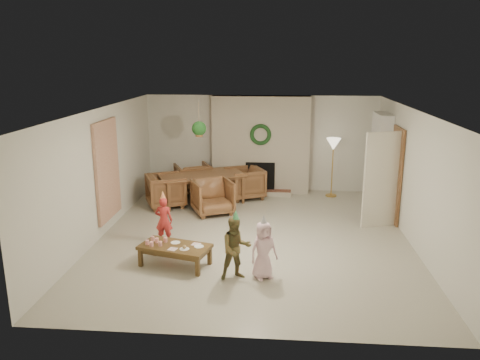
# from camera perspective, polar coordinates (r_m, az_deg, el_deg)

# --- Properties ---
(floor) EXTENTS (7.00, 7.00, 0.00)m
(floor) POSITION_cam_1_polar(r_m,az_deg,el_deg) (9.46, 1.62, -6.82)
(floor) COLOR #B7B29E
(floor) RESTS_ON ground
(ceiling) EXTENTS (7.00, 7.00, 0.00)m
(ceiling) POSITION_cam_1_polar(r_m,az_deg,el_deg) (8.86, 1.74, 8.42)
(ceiling) COLOR white
(ceiling) RESTS_ON wall_back
(wall_back) EXTENTS (7.00, 0.00, 7.00)m
(wall_back) POSITION_cam_1_polar(r_m,az_deg,el_deg) (12.50, 2.55, 4.43)
(wall_back) COLOR silver
(wall_back) RESTS_ON floor
(wall_front) EXTENTS (7.00, 0.00, 7.00)m
(wall_front) POSITION_cam_1_polar(r_m,az_deg,el_deg) (5.75, -0.23, -7.90)
(wall_front) COLOR silver
(wall_front) RESTS_ON floor
(wall_left) EXTENTS (0.00, 7.00, 7.00)m
(wall_left) POSITION_cam_1_polar(r_m,az_deg,el_deg) (9.70, -16.31, 0.88)
(wall_left) COLOR silver
(wall_left) RESTS_ON floor
(wall_right) EXTENTS (0.00, 7.00, 7.00)m
(wall_right) POSITION_cam_1_polar(r_m,az_deg,el_deg) (9.41, 20.24, 0.15)
(wall_right) COLOR silver
(wall_right) RESTS_ON floor
(fireplace_mass) EXTENTS (2.50, 0.40, 2.50)m
(fireplace_mass) POSITION_cam_1_polar(r_m,az_deg,el_deg) (12.30, 2.51, 4.26)
(fireplace_mass) COLOR #58171B
(fireplace_mass) RESTS_ON floor
(fireplace_hearth) EXTENTS (1.60, 0.30, 0.12)m
(fireplace_hearth) POSITION_cam_1_polar(r_m,az_deg,el_deg) (12.23, 2.39, -1.52)
(fireplace_hearth) COLOR maroon
(fireplace_hearth) RESTS_ON floor
(fireplace_firebox) EXTENTS (0.75, 0.12, 0.75)m
(fireplace_firebox) POSITION_cam_1_polar(r_m,az_deg,el_deg) (12.29, 2.44, 0.44)
(fireplace_firebox) COLOR black
(fireplace_firebox) RESTS_ON floor
(fireplace_wreath) EXTENTS (0.54, 0.10, 0.54)m
(fireplace_wreath) POSITION_cam_1_polar(r_m,az_deg,el_deg) (12.02, 2.49, 5.48)
(fireplace_wreath) COLOR #163C19
(fireplace_wreath) RESTS_ON fireplace_mass
(floor_lamp_base) EXTENTS (0.28, 0.28, 0.03)m
(floor_lamp_base) POSITION_cam_1_polar(r_m,az_deg,el_deg) (12.36, 10.88, -1.83)
(floor_lamp_base) COLOR gold
(floor_lamp_base) RESTS_ON floor
(floor_lamp_post) EXTENTS (0.03, 0.03, 1.35)m
(floor_lamp_post) POSITION_cam_1_polar(r_m,az_deg,el_deg) (12.19, 11.03, 1.25)
(floor_lamp_post) COLOR gold
(floor_lamp_post) RESTS_ON floor
(floor_lamp_shade) EXTENTS (0.36, 0.36, 0.30)m
(floor_lamp_shade) POSITION_cam_1_polar(r_m,az_deg,el_deg) (12.06, 11.18, 4.25)
(floor_lamp_shade) COLOR beige
(floor_lamp_shade) RESTS_ON floor_lamp_post
(bookshelf_carcass) EXTENTS (0.30, 1.00, 2.20)m
(bookshelf_carcass) POSITION_cam_1_polar(r_m,az_deg,el_deg) (11.59, 16.49, 2.27)
(bookshelf_carcass) COLOR white
(bookshelf_carcass) RESTS_ON floor
(bookshelf_shelf_a) EXTENTS (0.30, 0.92, 0.03)m
(bookshelf_shelf_a) POSITION_cam_1_polar(r_m,az_deg,el_deg) (11.73, 16.17, -0.83)
(bookshelf_shelf_a) COLOR white
(bookshelf_shelf_a) RESTS_ON bookshelf_carcass
(bookshelf_shelf_b) EXTENTS (0.30, 0.92, 0.03)m
(bookshelf_shelf_b) POSITION_cam_1_polar(r_m,az_deg,el_deg) (11.63, 16.31, 1.07)
(bookshelf_shelf_b) COLOR white
(bookshelf_shelf_b) RESTS_ON bookshelf_carcass
(bookshelf_shelf_c) EXTENTS (0.30, 0.92, 0.03)m
(bookshelf_shelf_c) POSITION_cam_1_polar(r_m,az_deg,el_deg) (11.55, 16.45, 3.00)
(bookshelf_shelf_c) COLOR white
(bookshelf_shelf_c) RESTS_ON bookshelf_carcass
(bookshelf_shelf_d) EXTENTS (0.30, 0.92, 0.03)m
(bookshelf_shelf_d) POSITION_cam_1_polar(r_m,az_deg,el_deg) (11.48, 16.59, 4.96)
(bookshelf_shelf_d) COLOR white
(bookshelf_shelf_d) RESTS_ON bookshelf_carcass
(books_row_lower) EXTENTS (0.20, 0.40, 0.24)m
(books_row_lower) POSITION_cam_1_polar(r_m,az_deg,el_deg) (11.55, 16.26, -0.35)
(books_row_lower) COLOR #B32130
(books_row_lower) RESTS_ON bookshelf_shelf_a
(books_row_mid) EXTENTS (0.20, 0.44, 0.24)m
(books_row_mid) POSITION_cam_1_polar(r_m,az_deg,el_deg) (11.65, 16.21, 1.80)
(books_row_mid) COLOR #224F7D
(books_row_mid) RESTS_ON bookshelf_shelf_b
(books_row_upper) EXTENTS (0.20, 0.36, 0.22)m
(books_row_upper) POSITION_cam_1_polar(r_m,az_deg,el_deg) (11.43, 16.49, 3.54)
(books_row_upper) COLOR #BE7428
(books_row_upper) RESTS_ON bookshelf_shelf_c
(door_frame) EXTENTS (0.05, 0.86, 2.04)m
(door_frame) POSITION_cam_1_polar(r_m,az_deg,el_deg) (10.58, 18.25, 0.56)
(door_frame) COLOR brown
(door_frame) RESTS_ON floor
(door_leaf) EXTENTS (0.77, 0.32, 2.00)m
(door_leaf) POSITION_cam_1_polar(r_m,az_deg,el_deg) (10.14, 16.64, -0.02)
(door_leaf) COLOR beige
(door_leaf) RESTS_ON floor
(curtain_panel) EXTENTS (0.06, 1.20, 2.00)m
(curtain_panel) POSITION_cam_1_polar(r_m,az_deg,el_deg) (9.87, -15.68, 1.15)
(curtain_panel) COLOR beige
(curtain_panel) RESTS_ON wall_left
(dining_table) EXTENTS (2.30, 1.86, 0.71)m
(dining_table) POSITION_cam_1_polar(r_m,az_deg,el_deg) (11.54, -4.58, -1.03)
(dining_table) COLOR brown
(dining_table) RESTS_ON floor
(dining_chair_near) EXTENTS (1.12, 1.13, 0.78)m
(dining_chair_near) POSITION_cam_1_polar(r_m,az_deg,el_deg) (10.71, -3.30, -2.03)
(dining_chair_near) COLOR brown
(dining_chair_near) RESTS_ON floor
(dining_chair_far) EXTENTS (1.12, 1.13, 0.78)m
(dining_chair_far) POSITION_cam_1_polar(r_m,az_deg,el_deg) (12.36, -5.69, 0.18)
(dining_chair_far) COLOR brown
(dining_chair_far) RESTS_ON floor
(dining_chair_left) EXTENTS (1.13, 1.12, 0.78)m
(dining_chair_left) POSITION_cam_1_polar(r_m,az_deg,el_deg) (11.34, -8.89, -1.25)
(dining_chair_left) COLOR brown
(dining_chair_left) RESTS_ON floor
(dining_chair_right) EXTENTS (1.13, 1.12, 0.78)m
(dining_chair_right) POSITION_cam_1_polar(r_m,az_deg,el_deg) (11.86, 0.57, -0.36)
(dining_chair_right) COLOR brown
(dining_chair_right) RESTS_ON floor
(hanging_plant_cord) EXTENTS (0.01, 0.01, 0.70)m
(hanging_plant_cord) POSITION_cam_1_polar(r_m,az_deg,el_deg) (10.52, -4.98, 7.43)
(hanging_plant_cord) COLOR tan
(hanging_plant_cord) RESTS_ON ceiling
(hanging_plant_pot) EXTENTS (0.16, 0.16, 0.12)m
(hanging_plant_pot) POSITION_cam_1_polar(r_m,az_deg,el_deg) (10.57, -4.94, 5.55)
(hanging_plant_pot) COLOR #976130
(hanging_plant_pot) RESTS_ON hanging_plant_cord
(hanging_plant_foliage) EXTENTS (0.32, 0.32, 0.32)m
(hanging_plant_foliage) POSITION_cam_1_polar(r_m,az_deg,el_deg) (10.55, -4.95, 6.19)
(hanging_plant_foliage) COLOR #194B1A
(hanging_plant_foliage) RESTS_ON hanging_plant_pot
(coffee_table_top) EXTENTS (1.29, 0.88, 0.05)m
(coffee_table_top) POSITION_cam_1_polar(r_m,az_deg,el_deg) (8.17, -7.84, -7.96)
(coffee_table_top) COLOR brown
(coffee_table_top) RESTS_ON floor
(coffee_table_apron) EXTENTS (1.18, 0.77, 0.07)m
(coffee_table_apron) POSITION_cam_1_polar(r_m,az_deg,el_deg) (8.20, -7.82, -8.37)
(coffee_table_apron) COLOR brown
(coffee_table_apron) RESTS_ON floor
(coffee_leg_fl) EXTENTS (0.08, 0.08, 0.31)m
(coffee_leg_fl) POSITION_cam_1_polar(r_m,az_deg,el_deg) (8.31, -11.88, -9.13)
(coffee_leg_fl) COLOR brown
(coffee_leg_fl) RESTS_ON floor
(coffee_leg_fr) EXTENTS (0.08, 0.08, 0.31)m
(coffee_leg_fr) POSITION_cam_1_polar(r_m,az_deg,el_deg) (7.82, -5.12, -10.39)
(coffee_leg_fr) COLOR brown
(coffee_leg_fr) RESTS_ON floor
(coffee_leg_bl) EXTENTS (0.08, 0.08, 0.31)m
(coffee_leg_bl) POSITION_cam_1_polar(r_m,az_deg,el_deg) (8.68, -10.19, -7.97)
(coffee_leg_bl) COLOR brown
(coffee_leg_bl) RESTS_ON floor
(coffee_leg_br) EXTENTS (0.08, 0.08, 0.31)m
(coffee_leg_br) POSITION_cam_1_polar(r_m,az_deg,el_deg) (8.22, -3.67, -9.08)
(coffee_leg_br) COLOR brown
(coffee_leg_br) RESTS_ON floor
(cup_a) EXTENTS (0.08, 0.08, 0.08)m
(cup_a) POSITION_cam_1_polar(r_m,az_deg,el_deg) (8.25, -11.10, -7.37)
(cup_a) COLOR white
(cup_a) RESTS_ON coffee_table_top
(cup_b) EXTENTS (0.08, 0.08, 0.08)m
(cup_b) POSITION_cam_1_polar(r_m,az_deg,el_deg) (8.39, -10.46, -6.95)
(cup_b) COLOR white
(cup_b) RESTS_ON coffee_table_top
(cup_c) EXTENTS (0.08, 0.08, 0.08)m
(cup_c) POSITION_cam_1_polar(r_m,az_deg,el_deg) (8.16, -10.61, -7.60)
(cup_c) COLOR white
(cup_c) RESTS_ON coffee_table_top
(cup_d) EXTENTS (0.08, 0.08, 0.08)m
(cup_d) POSITION_cam_1_polar(r_m,az_deg,el_deg) (8.31, -9.97, -7.17)
(cup_d) COLOR white
(cup_d) RESTS_ON coffee_table_top
(cup_e) EXTENTS (0.08, 0.08, 0.08)m
(cup_e) POSITION_cam_1_polar(r_m,az_deg,el_deg) (8.16, -9.57, -7.56)
(cup_e) COLOR white
(cup_e) RESTS_ON coffee_table_top
(cup_f) EXTENTS (0.08, 0.08, 0.08)m
(cup_f) POSITION_cam_1_polar(r_m,az_deg,el_deg) (8.30, -8.95, -7.13)
(cup_f) COLOR white
(cup_f) RESTS_ON coffee_table_top
(plate_a) EXTENTS (0.20, 0.20, 0.01)m
(plate_a) POSITION_cam_1_polar(r_m,az_deg,el_deg) (8.27, -7.77, -7.45)
(plate_a) COLOR white
(plate_a) RESTS_ON coffee_table_top
(plate_b) EXTENTS (0.20, 0.20, 0.01)m
(plate_b) POSITION_cam_1_polar(r_m,az_deg,el_deg) (7.99, -6.70, -8.23)
(plate_b) COLOR white
(plate_b) RESTS_ON coffee_table_top
(plate_c) EXTENTS (0.20, 0.20, 0.01)m
(plate_c) POSITION_cam_1_polar(r_m,az_deg,el_deg) (8.06, -4.96, -7.96)
(plate_c) COLOR white
(plate_c) RESTS_ON coffee_table_top
(food_scoop) EXTENTS (0.08, 0.08, 0.06)m
(food_scoop) POSITION_cam_1_polar(r_m,az_deg,el_deg) (7.97, -6.71, -8.00)
(food_scoop) COLOR tan
(food_scoop) RESTS_ON plate_b
(napkin_left) EXTENTS (0.17, 0.17, 0.01)m
(napkin_left) POSITION_cam_1_polar(r_m,az_deg,el_deg) (8.01, -8.11, -8.22)
(napkin_left) COLOR #E3A7B0
(napkin_left) RESTS_ON coffee_table_top
(napkin_right) EXTENTS (0.17, 0.17, 0.01)m
(napkin_right) POSITION_cam_1_polar(r_m,az_deg,el_deg) (8.16, -5.32, -7.69)
(napkin_right) COLOR #E3A7B0
(napkin_right) RESTS_ON coffee_table_top
(child_red) EXTENTS (0.34, 0.22, 0.91)m
(child_red) POSITION_cam_1_polar(r_m,az_deg,el_deg) (9.10, -9.14, -4.82)
(child_red) COLOR #B62927
(child_red) RESTS_ON floor
(party_hat_red) EXTENTS (0.16, 0.16, 0.17)m
(party_hat_red) POSITION_cam_1_polar(r_m,az_deg,el_deg) (8.95, -9.27, -1.83)
(party_hat_red) COLOR #EECB4F
(party_hat_red) RESTS_ON child_red
(child_plaid) EXTENTS (0.61, 0.54, 1.03)m
(child_plaid) POSITION_cam_1_polar(r_m,az_deg,el_deg) (7.57, -0.50, -8.21)
(child_plaid) COLOR brown
(child_plaid) RESTS_ON floor
(party_hat_plaid) EXTENTS (0.12, 0.12, 0.17)m
(party_hat_plaid) POSITION_cam_1_polar(r_m,az_deg,el_deg) (7.37, -0.50, -4.25)
(party_hat_plaid) COLOR #51BD6F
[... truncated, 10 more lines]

